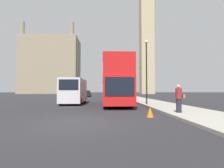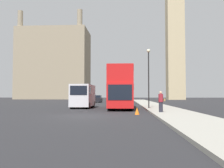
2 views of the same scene
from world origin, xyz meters
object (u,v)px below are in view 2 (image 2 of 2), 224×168
object	(u,v)px
pedestrian	(161,102)
street_lamp	(149,70)
parked_sedan	(97,99)
red_double_decker_bus	(121,87)
white_van	(83,96)

from	to	relation	value
pedestrian	street_lamp	distance (m)	7.20
pedestrian	parked_sedan	world-z (taller)	pedestrian
parked_sedan	street_lamp	bearing A→B (deg)	-71.72
red_double_decker_bus	street_lamp	xyz separation A→B (m)	(2.91, -1.24, 1.75)
red_double_decker_bus	pedestrian	world-z (taller)	red_double_decker_bus
pedestrian	parked_sedan	xyz separation A→B (m)	(-8.76, 31.85, -0.28)
red_double_decker_bus	parked_sedan	bearing A→B (deg)	102.77
white_van	parked_sedan	size ratio (longest dim) A/B	1.32
red_double_decker_bus	white_van	bearing A→B (deg)	164.72
pedestrian	street_lamp	world-z (taller)	street_lamp
pedestrian	street_lamp	bearing A→B (deg)	93.26
street_lamp	pedestrian	bearing A→B (deg)	-86.74
street_lamp	parked_sedan	size ratio (longest dim) A/B	1.42
red_double_decker_bus	pedestrian	bearing A→B (deg)	-66.87
street_lamp	parked_sedan	world-z (taller)	street_lamp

